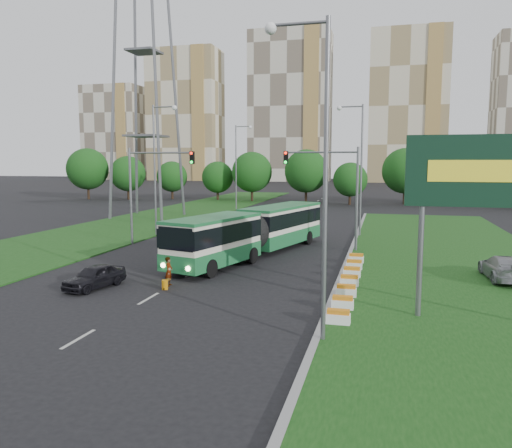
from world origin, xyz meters
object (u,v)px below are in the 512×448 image
(traffic_mast_left, at_px, (148,181))
(transmission_pylon, at_px, (144,34))
(car_left_near, at_px, (95,276))
(pedestrian, at_px, (169,271))
(car_left_far, at_px, (190,228))
(car_median, at_px, (504,268))
(traffic_mast_median, at_px, (336,182))
(articulated_bus, at_px, (251,231))
(billboard, at_px, (480,179))
(shopping_trolley, at_px, (165,285))

(traffic_mast_left, xyz_separation_m, transmission_pylon, (-9.62, 19.00, 16.65))
(car_left_near, xyz_separation_m, pedestrian, (3.73, 1.50, 0.17))
(car_left_far, bearing_deg, car_median, -31.52)
(traffic_mast_median, height_order, car_left_near, traffic_mast_median)
(traffic_mast_left, height_order, car_left_near, traffic_mast_left)
(car_median, bearing_deg, articulated_bus, -18.02)
(transmission_pylon, bearing_deg, car_median, -36.17)
(billboard, bearing_deg, traffic_mast_median, 115.03)
(transmission_pylon, height_order, car_median, transmission_pylon)
(car_left_far, relative_size, pedestrian, 2.93)
(transmission_pylon, relative_size, car_median, 9.14)
(car_left_far, relative_size, car_median, 0.99)
(transmission_pylon, distance_m, shopping_trolley, 42.37)
(car_left_near, relative_size, car_left_far, 0.79)
(car_left_near, distance_m, shopping_trolley, 3.94)
(traffic_mast_median, bearing_deg, transmission_pylon, 144.00)
(articulated_bus, height_order, car_left_near, articulated_bus)
(pedestrian, bearing_deg, articulated_bus, -19.78)
(billboard, distance_m, car_median, 10.27)
(billboard, height_order, car_left_far, billboard)
(transmission_pylon, bearing_deg, traffic_mast_median, -36.00)
(billboard, height_order, pedestrian, billboard)
(traffic_mast_median, xyz_separation_m, car_left_far, (-13.76, 4.37, -4.56))
(traffic_mast_left, xyz_separation_m, shopping_trolley, (7.42, -13.12, -5.09))
(articulated_bus, bearing_deg, transmission_pylon, 147.35)
(articulated_bus, xyz_separation_m, car_left_far, (-8.02, 7.83, -1.02))
(car_median, bearing_deg, car_left_far, -29.82)
(billboard, xyz_separation_m, transmission_pylon, (-32.25, 34.00, 15.84))
(billboard, relative_size, car_left_near, 2.12)
(traffic_mast_left, xyz_separation_m, pedestrian, (7.28, -12.28, -4.53))
(traffic_mast_median, bearing_deg, car_median, -36.59)
(traffic_mast_left, relative_size, articulated_bus, 0.45)
(car_median, height_order, pedestrian, pedestrian)
(traffic_mast_left, relative_size, shopping_trolley, 15.28)
(billboard, distance_m, car_left_near, 19.89)
(car_median, distance_m, pedestrian, 19.09)
(articulated_bus, xyz_separation_m, car_median, (16.13, -4.26, -0.96))
(traffic_mast_left, relative_size, pedestrian, 4.90)
(articulated_bus, bearing_deg, traffic_mast_left, -178.86)
(car_left_near, bearing_deg, traffic_mast_median, 64.94)
(car_median, relative_size, shopping_trolley, 9.19)
(traffic_mast_median, distance_m, car_left_far, 15.14)
(transmission_pylon, bearing_deg, car_left_far, -51.05)
(traffic_mast_left, xyz_separation_m, articulated_bus, (9.41, -2.46, -3.54))
(traffic_mast_left, relative_size, car_median, 1.66)
(billboard, xyz_separation_m, car_left_near, (-19.07, 1.22, -5.52))
(articulated_bus, bearing_deg, car_left_far, 151.46)
(car_median, bearing_deg, traffic_mast_left, -17.96)
(articulated_bus, relative_size, shopping_trolley, 34.27)
(transmission_pylon, distance_m, car_left_near, 41.28)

